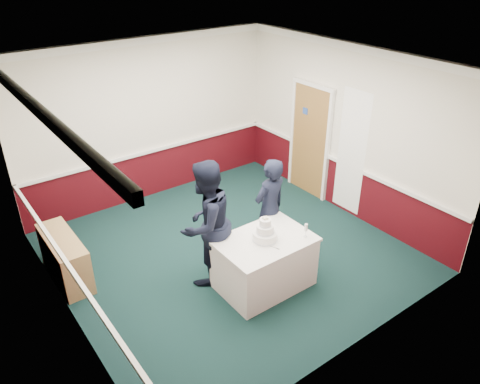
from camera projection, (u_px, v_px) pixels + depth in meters
ground at (229, 252)px, 7.51m from camera, size 5.00×5.00×0.00m
room_shell at (208, 125)px, 7.05m from camera, size 5.00×5.00×3.00m
sideboard at (65, 258)px, 6.79m from camera, size 0.41×1.20×0.70m
cake_table at (264, 262)px, 6.62m from camera, size 1.32×0.92×0.79m
wedding_cake at (265, 233)px, 6.38m from camera, size 0.35×0.35×0.36m
cake_knife at (272, 247)px, 6.28m from camera, size 0.09×0.21×0.00m
champagne_flute at (306, 228)px, 6.44m from camera, size 0.05×0.05×0.21m
person_man at (206, 224)px, 6.51m from camera, size 1.09×0.96×1.88m
person_woman at (270, 209)px, 7.08m from camera, size 0.64×0.46×1.66m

